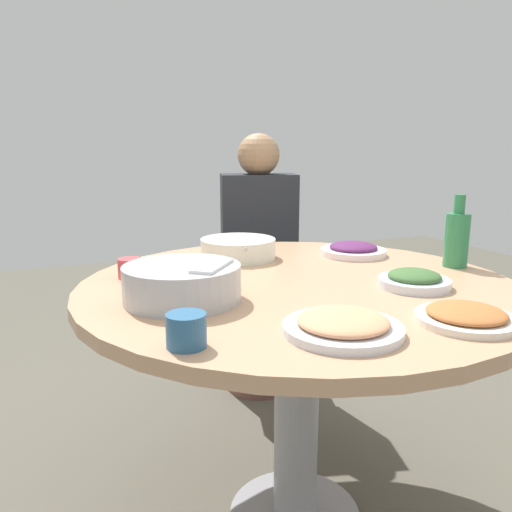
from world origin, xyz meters
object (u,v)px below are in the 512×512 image
Objects in this scene: tea_cup_far at (186,330)px; tea_cup_near at (130,268)px; rice_bowl at (182,282)px; stool_for_diner_left at (258,342)px; dish_tofu_braise at (466,316)px; green_bottle at (457,238)px; diner_left at (258,231)px; dish_greens at (414,280)px; round_dining_table at (298,327)px; soup_bowl at (238,249)px; dish_eggplant at (353,250)px; dish_shrimp at (343,325)px.

tea_cup_near is at bearing 91.40° from tea_cup_far.
tea_cup_near is (-0.08, 0.28, -0.02)m from rice_bowl.
tea_cup_near reaches higher than stool_for_diner_left.
green_bottle is at bearing 48.28° from dish_tofu_braise.
diner_left reaches higher than stool_for_diner_left.
rice_bowl is at bearing 168.63° from dish_greens.
tea_cup_far is (-0.42, -0.34, 0.17)m from round_dining_table.
round_dining_table is at bearing 176.78° from green_bottle.
stool_for_diner_left is (-0.00, 1.07, -0.57)m from dish_greens.
soup_bowl is 0.61m from dish_greens.
tea_cup_near is 0.57m from tea_cup_far.
dish_tofu_braise is 0.71m from dish_eggplant.
dish_greens is 2.49× the size of tea_cup_far.
dish_greens is 0.85× the size of dish_eggplant.
diner_left reaches higher than dish_eggplant.
tea_cup_far is at bearing -118.75° from stool_for_diner_left.
rice_bowl is at bearing -122.79° from stool_for_diner_left.
dish_greens is 0.29m from dish_tofu_braise.
dish_greens reaches higher than stool_for_diner_left.
tea_cup_near reaches higher than dish_tofu_braise.
green_bottle is (0.65, 0.37, 0.07)m from dish_shrimp.
rice_bowl is at bearing 76.58° from tea_cup_far.
dish_greens is at bearing -89.81° from diner_left.
soup_bowl is 3.59× the size of tea_cup_far.
diner_left reaches higher than dish_tofu_braise.
dish_tofu_braise is 1.46m from stool_for_diner_left.
diner_left is at bearing 86.31° from dish_tofu_braise.
dish_eggplant is at bearing -82.50° from diner_left.
stool_for_diner_left is (0.31, 0.54, -0.58)m from soup_bowl.
dish_eggplant is 0.30× the size of diner_left.
dish_eggplant is (0.34, 0.24, 0.16)m from round_dining_table.
round_dining_table is 0.50m from dish_tofu_braise.
tea_cup_near is at bearing -136.08° from stool_for_diner_left.
diner_left is at bearing 57.21° from rice_bowl.
tea_cup_far is (-0.68, -0.17, 0.01)m from dish_greens.
soup_bowl is at bearing 98.00° from round_dining_table.
tea_cup_far is (-0.76, -0.59, 0.01)m from dish_eggplant.
tea_cup_near is (-0.78, -0.02, 0.01)m from dish_eggplant.
dish_greens is 1.07m from diner_left.
dish_tofu_braise is (0.22, -0.80, -0.02)m from soup_bowl.
tea_cup_near is (-0.43, 0.23, 0.17)m from round_dining_table.
soup_bowl is 1.21× the size of green_bottle.
soup_bowl is (0.30, 0.40, -0.02)m from rice_bowl.
stool_for_diner_left is at bearing 97.50° from dish_eggplant.
dish_tofu_braise is (0.52, -0.40, -0.03)m from rice_bowl.
green_bottle is 0.97m from diner_left.
soup_bowl is 1.22× the size of dish_eggplant.
dish_eggplant is 2.95× the size of tea_cup_far.
dish_eggplant is (0.45, 0.64, 0.00)m from dish_shrimp.
stool_for_diner_left is at bearing 60.37° from soup_bowl.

